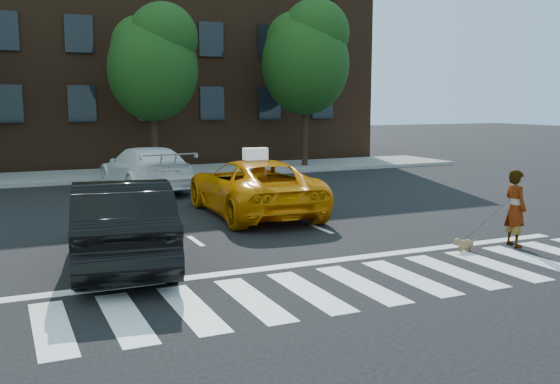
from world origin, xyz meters
The scene contains 13 objects.
ground centered at (0.00, 0.00, 0.00)m, with size 120.00×120.00×0.00m, color black.
crosswalk centered at (0.00, 0.00, 0.01)m, with size 13.00×2.40×0.01m, color silver.
stop_line centered at (0.00, 1.60, 0.01)m, with size 12.00×0.30×0.01m, color silver.
sidewalk_far centered at (0.00, 17.50, 0.07)m, with size 30.00×4.00×0.15m, color slate.
building centered at (0.00, 25.00, 6.00)m, with size 26.00×10.00×12.00m, color #3F2516.
tree_mid centered at (0.53, 17.00, 4.85)m, with size 3.69×3.69×7.10m.
tree_right centered at (7.53, 17.00, 5.26)m, with size 4.00×4.00×7.70m.
taxi centered at (0.84, 7.00, 0.77)m, with size 2.55×5.53×1.54m, color orange.
black_sedan centered at (-3.45, 3.06, 0.82)m, with size 1.74×4.98×1.64m, color black.
white_suv centered at (-0.83, 12.92, 0.77)m, with size 2.16×5.30×1.54m, color white.
woman centered at (4.55, 1.10, 0.83)m, with size 0.60×0.40×1.66m, color #999999.
dog centered at (3.19, 1.11, 0.17)m, with size 0.53×0.26×0.30m.
taxi_sign centered at (0.84, 6.80, 1.70)m, with size 0.65×0.28×0.32m, color white.
Camera 1 is at (-5.55, -8.82, 3.12)m, focal length 40.00 mm.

